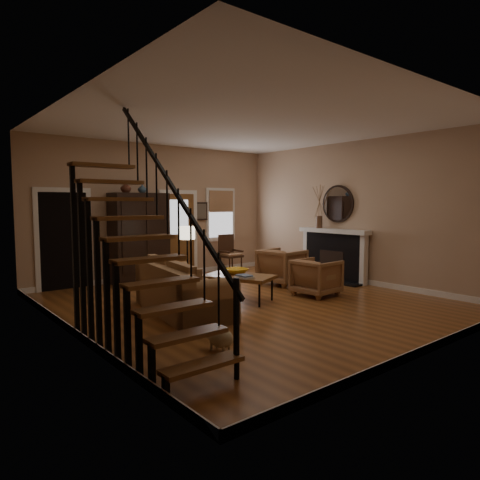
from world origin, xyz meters
TOP-DOWN VIEW (x-y plane):
  - room at (-0.41, 1.76)m, footprint 7.00×7.33m
  - staircase at (-2.78, -1.30)m, footprint 0.94×2.80m
  - fireplace at (3.13, 0.50)m, footprint 0.33×1.95m
  - armoire at (-0.70, 3.15)m, footprint 1.30×0.60m
  - vase_a at (-1.05, 3.05)m, footprint 0.24×0.24m
  - vase_b at (-0.65, 3.05)m, footprint 0.20×0.20m
  - sofa at (-1.35, 0.15)m, footprint 1.28×2.35m
  - coffee_table at (-0.06, 0.24)m, footprint 1.22×1.49m
  - bowl at (-0.01, 0.39)m, footprint 0.44×0.44m
  - books at (-0.18, -0.06)m, footprint 0.24×0.32m
  - armchair_left at (1.46, -0.38)m, footprint 0.87×0.84m
  - armchair_right at (1.77, 0.92)m, footprint 1.01×0.99m
  - floor_lamp at (-0.48, 1.41)m, footprint 0.38×0.38m
  - side_chair at (1.85, 2.95)m, footprint 0.54×0.54m
  - dog at (-1.99, -1.80)m, footprint 0.33×0.46m

SIDE VIEW (x-z plane):
  - dog at x=-1.99m, z-range 0.00..0.30m
  - coffee_table at x=-0.06m, z-range 0.00..0.49m
  - armchair_left at x=1.46m, z-range 0.00..0.74m
  - armchair_right at x=1.77m, z-range 0.00..0.82m
  - sofa at x=-1.35m, z-range 0.00..0.83m
  - side_chair at x=1.85m, z-range 0.00..1.02m
  - books at x=-0.18m, z-range 0.49..0.55m
  - bowl at x=-0.01m, z-range 0.49..0.60m
  - floor_lamp at x=-0.48m, z-range 0.00..1.39m
  - fireplace at x=3.13m, z-range -0.41..1.89m
  - armoire at x=-0.70m, z-range 0.00..2.10m
  - room at x=-0.41m, z-range -0.14..3.16m
  - staircase at x=-2.78m, z-range 0.00..3.20m
  - vase_b at x=-0.65m, z-range 2.10..2.31m
  - vase_a at x=-1.05m, z-range 2.10..2.35m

